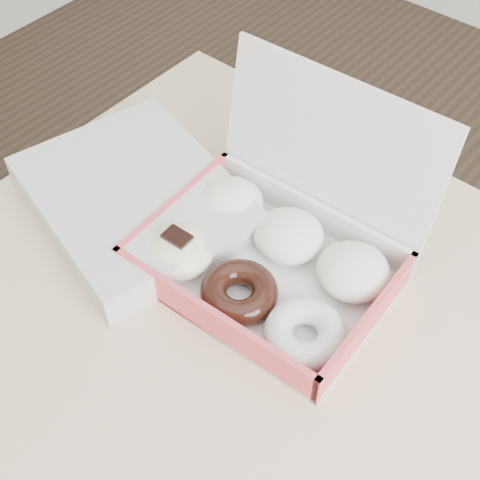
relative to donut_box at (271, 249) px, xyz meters
The scene contains 2 objects.
donut_box is the anchor object (origin of this frame).
newspapers 0.19m from the donut_box, 168.46° to the right, with size 0.28×0.22×0.04m, color silver.
Camera 1 is at (0.06, -0.29, 1.38)m, focal length 50.00 mm.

